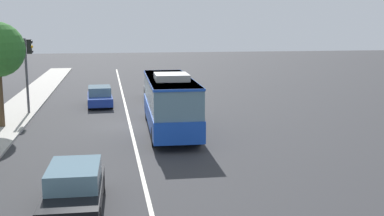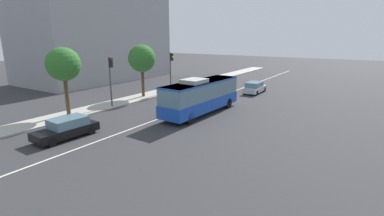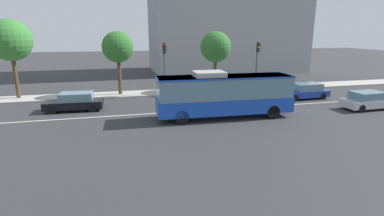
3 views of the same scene
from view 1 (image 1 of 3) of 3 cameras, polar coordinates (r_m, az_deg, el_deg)
name	(u,v)px [view 1 (image 1 of 3)]	position (r m, az deg, el deg)	size (l,w,h in m)	color
ground_plane	(130,125)	(28.92, -7.58, -2.10)	(160.00, 160.00, 0.00)	#333335
lane_centre_line	(130,125)	(28.92, -7.58, -2.09)	(76.00, 0.16, 0.01)	silver
transit_bus	(170,100)	(26.77, -2.76, 0.95)	(10.08, 2.85, 3.46)	#1947B7
sedan_black	(74,189)	(16.07, -14.19, -9.52)	(4.56, 1.95, 1.46)	black
sedan_silver	(157,90)	(39.21, -4.32, 2.20)	(4.53, 1.88, 1.46)	#B7BABF
sedan_blue	(100,96)	(36.26, -11.21, 1.41)	(4.56, 1.97, 1.46)	#1E3899
traffic_light_near_corner	(28,63)	(33.49, -19.39, 5.23)	(0.34, 0.62, 5.20)	#47474C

